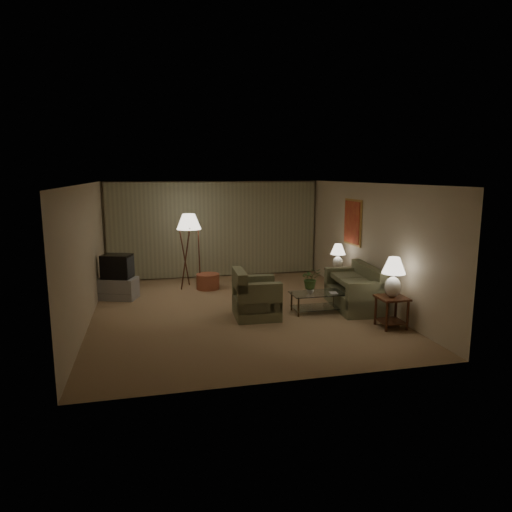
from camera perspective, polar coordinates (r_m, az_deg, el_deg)
The scene contains 16 objects.
ground at distance 9.88m, azimuth -2.29°, elevation -6.81°, with size 7.00×7.00×0.00m, color #9E7957.
room_shell at distance 10.99m, azimuth -3.73°, elevation 4.23°, with size 6.04×7.02×2.72m.
sofa at distance 10.18m, azimuth 12.10°, elevation -4.35°, with size 1.82×1.14×0.74m.
armchair at distance 9.34m, azimuth 0.04°, elevation -5.32°, with size 1.01×0.97×0.78m.
side_table_near at distance 9.09m, azimuth 16.60°, elevation -6.06°, with size 0.53×0.53×0.60m.
side_table_far at distance 11.34m, azimuth 10.12°, elevation -2.61°, with size 0.53×0.44×0.60m.
table_lamp_near at distance 8.94m, azimuth 16.81°, elevation -2.11°, with size 0.44×0.44×0.76m.
table_lamp_far at distance 11.23m, azimuth 10.21°, elevation 0.20°, with size 0.36×0.36×0.62m.
coffee_table at distance 9.78m, azimuth 7.62°, elevation -5.38°, with size 1.11×0.61×0.41m.
tv_cabinet at distance 11.18m, azimuth -16.83°, elevation -3.89°, with size 0.97×0.78×0.50m, color #959598.
crt_tv at distance 11.07m, azimuth -16.98°, elevation -1.24°, with size 0.76×0.65×0.55m, color black.
floor_lamp at distance 11.71m, azimuth -8.31°, elevation 0.80°, with size 0.62×0.62×1.90m.
ottoman at distance 11.69m, azimuth -6.03°, elevation -3.17°, with size 0.58×0.58×0.39m, color #A05936.
vase at distance 9.67m, azimuth 6.82°, elevation -4.20°, with size 0.15×0.15×0.16m, color white.
flowers at distance 9.60m, azimuth 6.86°, elevation -2.45°, with size 0.40×0.35×0.45m, color #42652D.
book at distance 9.74m, azimuth 9.23°, elevation -4.59°, with size 0.16×0.21×0.02m, color olive.
Camera 1 is at (-1.77, -9.28, 2.90)m, focal length 32.00 mm.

